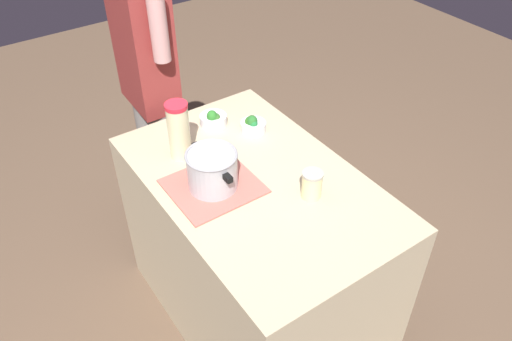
# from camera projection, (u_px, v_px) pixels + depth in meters

# --- Properties ---
(ground_plane) EXTENTS (8.00, 8.00, 0.00)m
(ground_plane) POSITION_uv_depth(u_px,v_px,m) (256.00, 311.00, 2.68)
(ground_plane) COLOR brown
(counter_slab) EXTENTS (1.24, 0.78, 0.91)m
(counter_slab) POSITION_uv_depth(u_px,v_px,m) (256.00, 253.00, 2.39)
(counter_slab) COLOR tan
(counter_slab) RESTS_ON ground_plane
(dish_cloth) EXTENTS (0.32, 0.35, 0.01)m
(dish_cloth) POSITION_uv_depth(u_px,v_px,m) (213.00, 186.00, 2.06)
(dish_cloth) COLOR #BF6458
(dish_cloth) RESTS_ON counter_slab
(cooking_pot) EXTENTS (0.28, 0.21, 0.16)m
(cooking_pot) POSITION_uv_depth(u_px,v_px,m) (212.00, 169.00, 2.01)
(cooking_pot) COLOR #B7B7BC
(cooking_pot) RESTS_ON dish_cloth
(lemonade_pitcher) EXTENTS (0.10, 0.10, 0.26)m
(lemonade_pitcher) POSITION_uv_depth(u_px,v_px,m) (179.00, 130.00, 2.14)
(lemonade_pitcher) COLOR beige
(lemonade_pitcher) RESTS_ON counter_slab
(mason_jar) EXTENTS (0.08, 0.08, 0.12)m
(mason_jar) POSITION_uv_depth(u_px,v_px,m) (312.00, 184.00, 1.99)
(mason_jar) COLOR #F0EAA0
(mason_jar) RESTS_ON counter_slab
(broccoli_bowl_front) EXTENTS (0.12, 0.12, 0.09)m
(broccoli_bowl_front) POSITION_uv_depth(u_px,v_px,m) (253.00, 125.00, 2.35)
(broccoli_bowl_front) COLOR silver
(broccoli_bowl_front) RESTS_ON counter_slab
(broccoli_bowl_center) EXTENTS (0.13, 0.13, 0.09)m
(broccoli_bowl_center) POSITION_uv_depth(u_px,v_px,m) (213.00, 119.00, 2.39)
(broccoli_bowl_center) COLOR silver
(broccoli_bowl_center) RESTS_ON counter_slab
(person_cook) EXTENTS (0.50, 0.21, 1.69)m
(person_cook) POSITION_uv_depth(u_px,v_px,m) (150.00, 89.00, 2.61)
(person_cook) COLOR slate
(person_cook) RESTS_ON ground_plane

